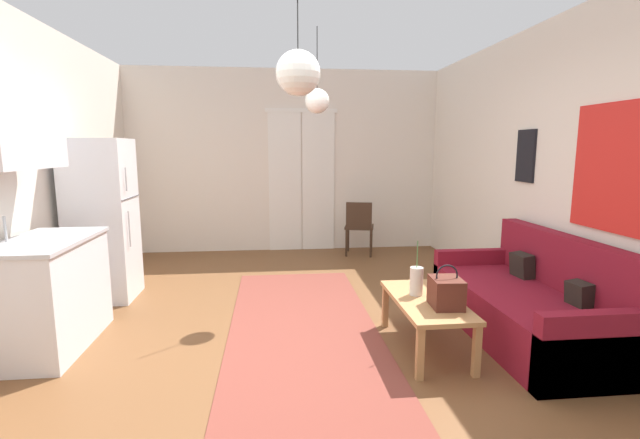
% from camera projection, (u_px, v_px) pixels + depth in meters
% --- Properties ---
extents(ground_plane, '(5.35, 7.98, 0.10)m').
position_uv_depth(ground_plane, '(302.00, 359.00, 3.52)').
color(ground_plane, brown).
extents(wall_back, '(4.95, 0.13, 2.79)m').
position_uv_depth(wall_back, '(286.00, 162.00, 6.97)').
color(wall_back, silver).
rests_on(wall_back, ground_plane).
extents(wall_right, '(0.12, 7.58, 2.79)m').
position_uv_depth(wall_right, '(605.00, 174.00, 3.55)').
color(wall_right, silver).
rests_on(wall_right, ground_plane).
extents(area_rug, '(1.30, 3.51, 0.01)m').
position_uv_depth(area_rug, '(303.00, 330.00, 3.96)').
color(area_rug, brown).
rests_on(area_rug, ground_plane).
extents(couch, '(0.87, 1.90, 0.87)m').
position_uv_depth(couch, '(532.00, 306.00, 3.80)').
color(couch, maroon).
rests_on(couch, ground_plane).
extents(coffee_table, '(0.49, 1.04, 0.42)m').
position_uv_depth(coffee_table, '(426.00, 305.00, 3.55)').
color(coffee_table, '#B27F4C').
rests_on(coffee_table, ground_plane).
extents(bamboo_vase, '(0.11, 0.11, 0.45)m').
position_uv_depth(bamboo_vase, '(416.00, 281.00, 3.62)').
color(bamboo_vase, beige).
rests_on(bamboo_vase, coffee_table).
extents(handbag, '(0.24, 0.28, 0.33)m').
position_uv_depth(handbag, '(446.00, 292.00, 3.35)').
color(handbag, '#512319').
rests_on(handbag, coffee_table).
extents(refrigerator, '(0.63, 0.60, 1.70)m').
position_uv_depth(refrigerator, '(102.00, 220.00, 4.70)').
color(refrigerator, white).
rests_on(refrigerator, ground_plane).
extents(kitchen_counter, '(0.61, 1.11, 2.02)m').
position_uv_depth(kitchen_counter, '(41.00, 255.00, 3.52)').
color(kitchen_counter, silver).
rests_on(kitchen_counter, ground_plane).
extents(accent_chair, '(0.51, 0.49, 0.82)m').
position_uv_depth(accent_chair, '(359.00, 225.00, 6.67)').
color(accent_chair, '#382619').
rests_on(accent_chair, ground_plane).
extents(pendant_lamp_near, '(0.29, 0.29, 0.86)m').
position_uv_depth(pendant_lamp_near, '(298.00, 73.00, 2.87)').
color(pendant_lamp_near, black).
extents(pendant_lamp_far, '(0.25, 0.25, 0.84)m').
position_uv_depth(pendant_lamp_far, '(317.00, 101.00, 4.52)').
color(pendant_lamp_far, black).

